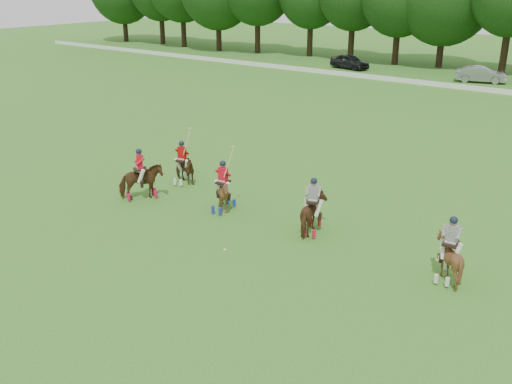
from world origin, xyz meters
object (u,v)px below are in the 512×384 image
Objects in this scene: polo_red_c at (223,193)px; polo_stripe_b at (449,258)px; polo_red_a at (141,181)px; polo_red_b at (183,169)px; polo_stripe_a at (313,213)px; polo_ball at (225,250)px; car_left at (350,62)px; car_mid at (481,75)px.

polo_stripe_b is at bearing -0.13° from polo_red_c.
polo_stripe_b is (13.30, 1.13, -0.05)m from polo_red_a.
polo_red_c is at bearing -20.82° from polo_red_b.
polo_stripe_b is at bearing -4.48° from polo_stripe_a.
polo_red_b is at bearing 145.45° from polo_ball.
polo_red_a is 2.57m from polo_red_b.
polo_red_b is 1.18× the size of polo_stripe_a.
polo_stripe_b is at bearing 21.87° from polo_ball.
car_left is 1.63× the size of polo_red_c.
polo_red_b is (0.03, 2.57, -0.11)m from polo_red_a.
polo_red_a is 13.34m from polo_stripe_b.
polo_ball is at bearing -116.81° from polo_stripe_a.
car_mid is 36.63m from polo_red_b.
polo_red_a is 1.04× the size of polo_stripe_a.
polo_ball is (-1.65, -3.26, -0.75)m from polo_stripe_a.
car_left is 49.54× the size of polo_ball.
polo_ball is (17.22, -40.81, -0.71)m from car_left.
car_left is 42.03m from polo_stripe_a.
car_left is 44.30m from polo_ball.
polo_red_c is 9.53m from polo_stripe_b.
polo_red_a is 25.63× the size of polo_ball.
car_left reaches higher than car_mid.
car_left reaches higher than polo_ball.
polo_red_c reaches higher than polo_stripe_b.
polo_red_c is at bearing -146.27° from car_left.
polo_red_b reaches higher than polo_ball.
polo_red_c is at bearing 164.92° from car_mid.
car_mid is 37.92m from polo_stripe_a.
polo_red_c reaches higher than car_mid.
car_mid is 1.62× the size of polo_red_c.
polo_red_c is 1.23× the size of polo_stripe_a.
polo_red_a is 1.04× the size of polo_stripe_b.
car_left is 2.00× the size of polo_stripe_a.
car_left is 45.08m from polo_stripe_b.
polo_stripe_a is (7.85, -1.02, 0.07)m from polo_red_b.
car_mid reaches higher than polo_ball.
polo_ball is at bearing -158.13° from polo_stripe_b.
polo_red_a is 0.88× the size of polo_red_b.
car_left is 38.16m from polo_red_b.
polo_red_a is (10.98, -39.11, 0.07)m from car_left.
polo_red_a is at bearing -175.15° from polo_stripe_b.
polo_red_b is at bearing 89.24° from polo_red_a.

